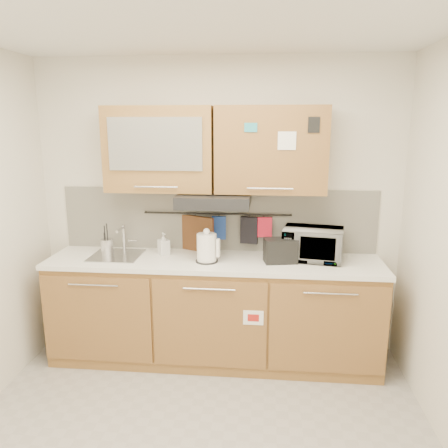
# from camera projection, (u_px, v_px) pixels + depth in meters

# --- Properties ---
(ceiling) EXTENTS (3.20, 3.20, 0.00)m
(ceiling) POSITION_uv_depth(u_px,v_px,m) (183.00, 7.00, 2.15)
(ceiling) COLOR white
(ceiling) RESTS_ON wall_back
(wall_back) EXTENTS (3.20, 0.00, 3.20)m
(wall_back) POSITION_uv_depth(u_px,v_px,m) (218.00, 208.00, 3.90)
(wall_back) COLOR silver
(wall_back) RESTS_ON ground
(base_cabinet) EXTENTS (2.80, 0.64, 0.88)m
(base_cabinet) POSITION_uv_depth(u_px,v_px,m) (214.00, 316.00, 3.80)
(base_cabinet) COLOR olive
(base_cabinet) RESTS_ON floor
(countertop) EXTENTS (2.82, 0.62, 0.04)m
(countertop) POSITION_uv_depth(u_px,v_px,m) (214.00, 262.00, 3.69)
(countertop) COLOR white
(countertop) RESTS_ON base_cabinet
(backsplash) EXTENTS (2.80, 0.02, 0.56)m
(backsplash) POSITION_uv_depth(u_px,v_px,m) (217.00, 220.00, 3.91)
(backsplash) COLOR silver
(backsplash) RESTS_ON countertop
(upper_cabinets) EXTENTS (1.82, 0.37, 0.70)m
(upper_cabinets) POSITION_uv_depth(u_px,v_px,m) (214.00, 149.00, 3.61)
(upper_cabinets) COLOR olive
(upper_cabinets) RESTS_ON wall_back
(range_hood) EXTENTS (0.60, 0.46, 0.10)m
(range_hood) POSITION_uv_depth(u_px,v_px,m) (214.00, 200.00, 3.63)
(range_hood) COLOR black
(range_hood) RESTS_ON upper_cabinets
(sink) EXTENTS (0.42, 0.40, 0.26)m
(sink) POSITION_uv_depth(u_px,v_px,m) (117.00, 255.00, 3.78)
(sink) COLOR silver
(sink) RESTS_ON countertop
(utensil_rail) EXTENTS (1.30, 0.02, 0.02)m
(utensil_rail) POSITION_uv_depth(u_px,v_px,m) (217.00, 214.00, 3.86)
(utensil_rail) COLOR black
(utensil_rail) RESTS_ON backsplash
(utensil_crock) EXTENTS (0.13, 0.13, 0.27)m
(utensil_crock) POSITION_uv_depth(u_px,v_px,m) (107.00, 246.00, 3.81)
(utensil_crock) COLOR #BABABF
(utensil_crock) RESTS_ON countertop
(kettle) EXTENTS (0.21, 0.20, 0.29)m
(kettle) POSITION_uv_depth(u_px,v_px,m) (207.00, 249.00, 3.60)
(kettle) COLOR white
(kettle) RESTS_ON countertop
(toaster) EXTENTS (0.29, 0.20, 0.20)m
(toaster) POSITION_uv_depth(u_px,v_px,m) (280.00, 250.00, 3.59)
(toaster) COLOR black
(toaster) RESTS_ON countertop
(microwave) EXTENTS (0.54, 0.41, 0.27)m
(microwave) POSITION_uv_depth(u_px,v_px,m) (313.00, 244.00, 3.66)
(microwave) COLOR #999999
(microwave) RESTS_ON countertop
(soap_bottle) EXTENTS (0.12, 0.12, 0.19)m
(soap_bottle) POSITION_uv_depth(u_px,v_px,m) (164.00, 244.00, 3.81)
(soap_bottle) COLOR #999999
(soap_bottle) RESTS_ON countertop
(cutting_board) EXTENTS (0.35, 0.18, 0.47)m
(cutting_board) POSITION_uv_depth(u_px,v_px,m) (195.00, 241.00, 3.92)
(cutting_board) COLOR brown
(cutting_board) RESTS_ON utensil_rail
(oven_mitt) EXTENTS (0.13, 0.04, 0.21)m
(oven_mitt) POSITION_uv_depth(u_px,v_px,m) (219.00, 228.00, 3.87)
(oven_mitt) COLOR #204097
(oven_mitt) RESTS_ON utensil_rail
(dark_pouch) EXTENTS (0.16, 0.07, 0.24)m
(dark_pouch) POSITION_uv_depth(u_px,v_px,m) (249.00, 230.00, 3.85)
(dark_pouch) COLOR black
(dark_pouch) RESTS_ON utensil_rail
(pot_holder) EXTENTS (0.15, 0.03, 0.18)m
(pot_holder) POSITION_uv_depth(u_px,v_px,m) (264.00, 227.00, 3.83)
(pot_holder) COLOR red
(pot_holder) RESTS_ON utensil_rail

